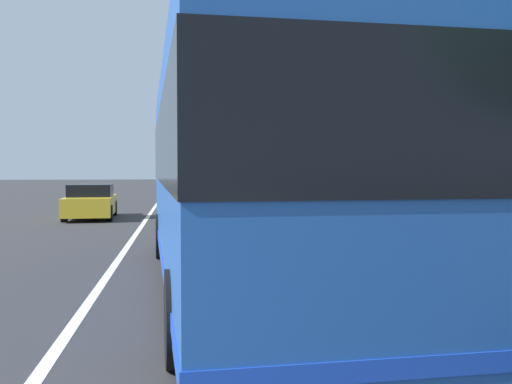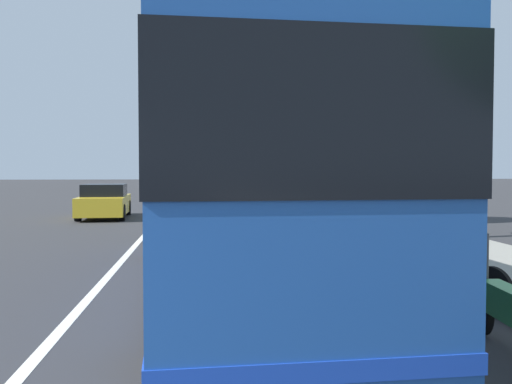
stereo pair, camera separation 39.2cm
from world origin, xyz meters
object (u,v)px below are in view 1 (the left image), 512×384
Objects in this scene: car_oncoming at (91,202)px; roadside_tree_far_block at (361,132)px; coach_bus at (235,169)px; car_ahead_same_lane at (202,185)px; car_side_street at (203,191)px; roadside_tree_mid_block at (410,85)px; motorcycle_nearest_curb at (445,269)px.

car_oncoming is 11.10m from roadside_tree_far_block.
coach_bus is 35.81m from car_ahead_same_lane.
car_side_street is 20.27m from roadside_tree_mid_block.
car_side_street is at bearing 152.92° from car_oncoming.
coach_bus is 2.42× the size of car_side_street.
motorcycle_nearest_curb is at bearing -177.99° from car_side_street.
car_oncoming is at bearing 73.28° from roadside_tree_far_block.
car_side_street is at bearing -177.89° from car_ahead_same_lane.
car_side_street is (11.05, -4.95, 0.02)m from car_oncoming.
motorcycle_nearest_curb is at bearing -113.66° from coach_bus.
car_ahead_same_lane is 25.18m from roadside_tree_far_block.
motorcycle_nearest_curb is 0.36× the size of roadside_tree_mid_block.
motorcycle_nearest_curb is 0.43× the size of car_ahead_same_lane.
car_side_street is 15.36m from roadside_tree_far_block.
roadside_tree_mid_block is at bearing 47.99° from car_oncoming.
car_side_street reaches higher than motorcycle_nearest_curb.
car_ahead_same_lane reaches higher than car_side_street.
coach_bus is at bearing 14.61° from car_oncoming.
car_ahead_same_lane reaches higher than motorcycle_nearest_curb.
car_ahead_same_lane is 0.97× the size of roadside_tree_far_block.
coach_bus is at bearing -177.18° from car_ahead_same_lane.
coach_bus is 15.10m from car_oncoming.
car_oncoming is (14.34, 4.53, -1.35)m from coach_bus.
roadside_tree_far_block is at bearing -164.42° from car_ahead_same_lane.
motorcycle_nearest_curb is at bearing -172.29° from car_ahead_same_lane.
coach_bus is 5.55× the size of motorcycle_nearest_curb.
coach_bus is at bearing 152.81° from roadside_tree_far_block.
car_ahead_same_lane is (21.44, -5.31, 0.09)m from car_oncoming.
motorcycle_nearest_curb is 17.29m from car_oncoming.
car_ahead_same_lane is (36.94, 2.35, 0.27)m from motorcycle_nearest_curb.
car_ahead_same_lane is 1.00× the size of car_side_street.
car_oncoming is 13.53m from roadside_tree_mid_block.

